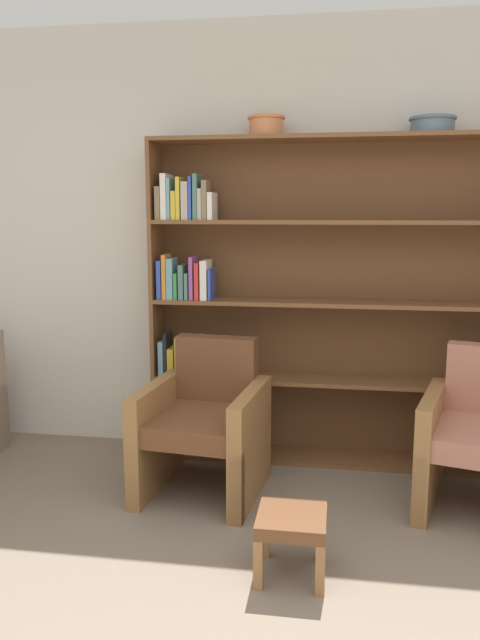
{
  "coord_description": "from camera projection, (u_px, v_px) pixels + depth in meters",
  "views": [
    {
      "loc": [
        0.12,
        -1.61,
        1.57
      ],
      "look_at": [
        -0.43,
        1.94,
        0.95
      ],
      "focal_mm": 35.0,
      "sensor_mm": 36.0,
      "label": 1
    }
  ],
  "objects": [
    {
      "name": "bookshelf",
      "position": [
        312.0,
        306.0,
        3.89
      ],
      "size": [
        2.38,
        0.3,
        2.02
      ],
      "color": "brown",
      "rests_on": "ground"
    },
    {
      "name": "footstool",
      "position": [
        292.0,
        527.0,
        2.71
      ],
      "size": [
        0.3,
        0.3,
        0.28
      ],
      "color": "olive",
      "rests_on": "ground"
    },
    {
      "name": "bowl_copper",
      "position": [
        432.0,
        124.0,
        3.58
      ],
      "size": [
        0.27,
        0.27,
        0.1
      ],
      "color": "slate",
      "rests_on": "bookshelf"
    },
    {
      "name": "bowl_brass",
      "position": [
        266.0,
        125.0,
        3.73
      ],
      "size": [
        0.23,
        0.23,
        0.12
      ],
      "color": "#C67547",
      "rests_on": "bookshelf"
    },
    {
      "name": "wall_back",
      "position": [
        319.0,
        244.0,
        3.98
      ],
      "size": [
        12.0,
        0.06,
        2.75
      ],
      "color": "silver",
      "rests_on": "ground"
    },
    {
      "name": "armchair_leather",
      "position": [
        205.0,
        424.0,
        3.54
      ],
      "size": [
        0.71,
        0.75,
        0.85
      ],
      "rotation": [
        0.0,
        0.0,
        3.03
      ],
      "color": "olive",
      "rests_on": "ground"
    }
  ]
}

